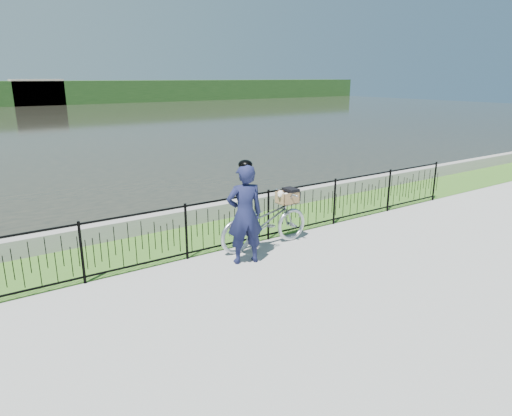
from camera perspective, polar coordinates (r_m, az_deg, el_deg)
ground at (r=8.53m, az=2.38°, el=-8.30°), size 120.00×120.00×0.00m
grass_strip at (r=10.57m, az=-6.07°, el=-3.42°), size 60.00×2.00×0.01m
water at (r=39.64m, az=-27.81°, el=9.19°), size 120.00×120.00×0.00m
quay_wall at (r=11.36m, az=-8.51°, el=-1.08°), size 60.00×0.30×0.40m
fence at (r=9.56m, az=-3.31°, el=-1.87°), size 14.00×0.06×1.15m
far_building_right at (r=65.61m, az=-25.65°, el=12.90°), size 6.00×3.00×3.20m
bicycle_rig at (r=9.68m, az=1.12°, el=-1.61°), size 2.17×0.76×1.21m
cyclist at (r=8.73m, az=-1.41°, el=-0.68°), size 0.81×0.64×2.03m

